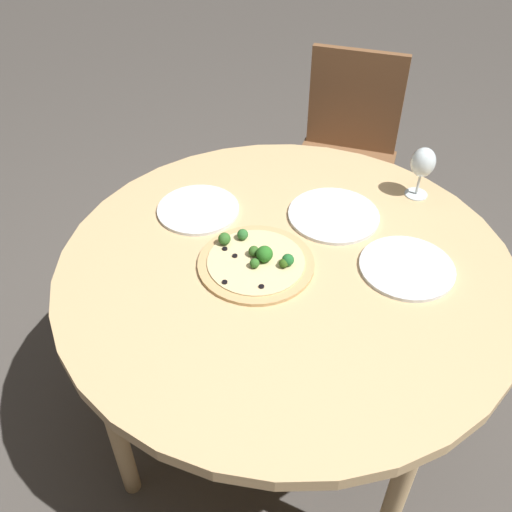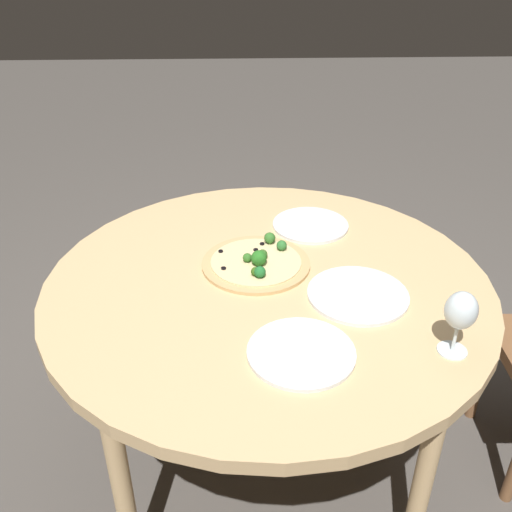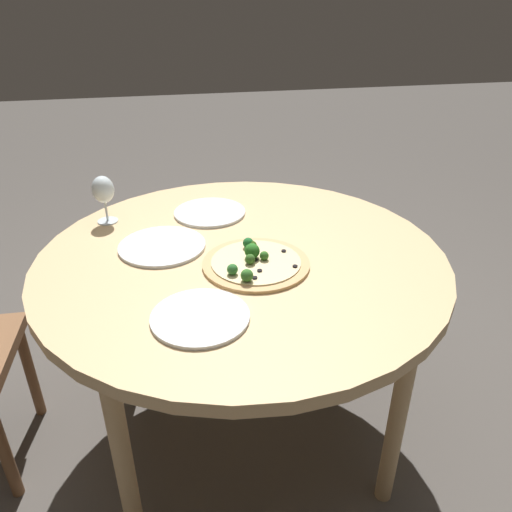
{
  "view_description": "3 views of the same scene",
  "coord_description": "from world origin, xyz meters",
  "px_view_note": "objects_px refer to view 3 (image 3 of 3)",
  "views": [
    {
      "loc": [
        -1.09,
        -0.22,
        1.71
      ],
      "look_at": [
        -0.03,
        0.07,
        0.73
      ],
      "focal_mm": 40.0,
      "sensor_mm": 36.0,
      "label": 1
    },
    {
      "loc": [
        -0.08,
        -1.29,
        1.56
      ],
      "look_at": [
        -0.03,
        0.07,
        0.73
      ],
      "focal_mm": 40.0,
      "sensor_mm": 36.0,
      "label": 2
    },
    {
      "loc": [
        0.21,
        1.28,
        1.41
      ],
      "look_at": [
        -0.03,
        0.07,
        0.73
      ],
      "focal_mm": 35.0,
      "sensor_mm": 36.0,
      "label": 3
    }
  ],
  "objects_px": {
    "wine_glass": "(103,191)",
    "plate_side": "(200,317)",
    "plate_far": "(210,212)",
    "plate_near": "(162,246)",
    "pizza": "(255,262)"
  },
  "relations": [
    {
      "from": "wine_glass",
      "to": "plate_side",
      "type": "distance_m",
      "value": 0.67
    },
    {
      "from": "wine_glass",
      "to": "plate_near",
      "type": "relative_size",
      "value": 0.61
    },
    {
      "from": "plate_near",
      "to": "plate_far",
      "type": "relative_size",
      "value": 1.07
    },
    {
      "from": "plate_far",
      "to": "plate_side",
      "type": "height_order",
      "value": "same"
    },
    {
      "from": "wine_glass",
      "to": "plate_side",
      "type": "relative_size",
      "value": 0.67
    },
    {
      "from": "wine_glass",
      "to": "plate_far",
      "type": "height_order",
      "value": "wine_glass"
    },
    {
      "from": "plate_near",
      "to": "plate_far",
      "type": "bearing_deg",
      "value": -127.62
    },
    {
      "from": "plate_side",
      "to": "pizza",
      "type": "bearing_deg",
      "value": -128.23
    },
    {
      "from": "pizza",
      "to": "plate_far",
      "type": "xyz_separation_m",
      "value": [
        0.09,
        -0.38,
        -0.01
      ]
    },
    {
      "from": "plate_near",
      "to": "plate_side",
      "type": "bearing_deg",
      "value": 101.48
    },
    {
      "from": "pizza",
      "to": "plate_side",
      "type": "bearing_deg",
      "value": 51.77
    },
    {
      "from": "wine_glass",
      "to": "plate_near",
      "type": "distance_m",
      "value": 0.3
    },
    {
      "from": "wine_glass",
      "to": "plate_near",
      "type": "xyz_separation_m",
      "value": [
        -0.17,
        0.22,
        -0.11
      ]
    },
    {
      "from": "pizza",
      "to": "wine_glass",
      "type": "xyz_separation_m",
      "value": [
        0.43,
        -0.38,
        0.1
      ]
    },
    {
      "from": "wine_glass",
      "to": "plate_side",
      "type": "height_order",
      "value": "wine_glass"
    }
  ]
}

